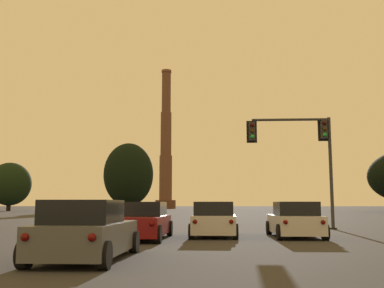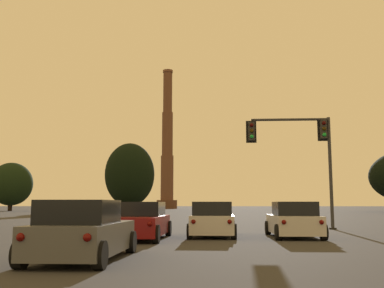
% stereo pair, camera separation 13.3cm
% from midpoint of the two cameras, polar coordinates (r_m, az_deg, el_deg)
% --- Properties ---
extents(hatchback_left_lane_second, '(1.92, 4.11, 1.44)m').
position_cam_midpoint_polar(hatchback_left_lane_second, '(11.33, -13.60, -10.85)').
color(hatchback_left_lane_second, '#4C4F54').
rests_on(hatchback_left_lane_second, ground_plane).
extents(hatchback_right_lane_front, '(1.94, 4.12, 1.44)m').
position_cam_midpoint_polar(hatchback_right_lane_front, '(19.02, 12.72, -9.49)').
color(hatchback_right_lane_front, silver).
rests_on(hatchback_right_lane_front, ground_plane).
extents(sedan_left_lane_front, '(1.99, 4.71, 1.43)m').
position_cam_midpoint_polar(sedan_left_lane_front, '(17.77, -6.56, -9.76)').
color(sedan_left_lane_front, maroon).
rests_on(sedan_left_lane_front, ground_plane).
extents(hatchback_center_lane_front, '(1.95, 4.12, 1.44)m').
position_cam_midpoint_polar(hatchback_center_lane_front, '(19.02, 2.61, -9.67)').
color(hatchback_center_lane_front, silver).
rests_on(hatchback_center_lane_front, ground_plane).
extents(traffic_light_overhead_right, '(4.74, 0.50, 6.11)m').
position_cam_midpoint_polar(traffic_light_overhead_right, '(25.49, 13.71, 0.02)').
color(traffic_light_overhead_right, '#2D2D30').
rests_on(traffic_light_overhead_right, ground_plane).
extents(smokestack, '(6.01, 6.01, 41.92)m').
position_cam_midpoint_polar(smokestack, '(133.93, -3.37, -1.14)').
color(smokestack, '#523427').
rests_on(smokestack, ground_plane).
extents(treeline_right_mid, '(10.02, 9.02, 13.66)m').
position_cam_midpoint_polar(treeline_right_mid, '(91.83, -8.11, -3.85)').
color(treeline_right_mid, black).
rests_on(treeline_right_mid, ground_plane).
extents(treeline_far_left, '(8.39, 7.55, 9.54)m').
position_cam_midpoint_polar(treeline_far_left, '(96.04, -22.18, -4.73)').
color(treeline_far_left, black).
rests_on(treeline_far_left, ground_plane).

